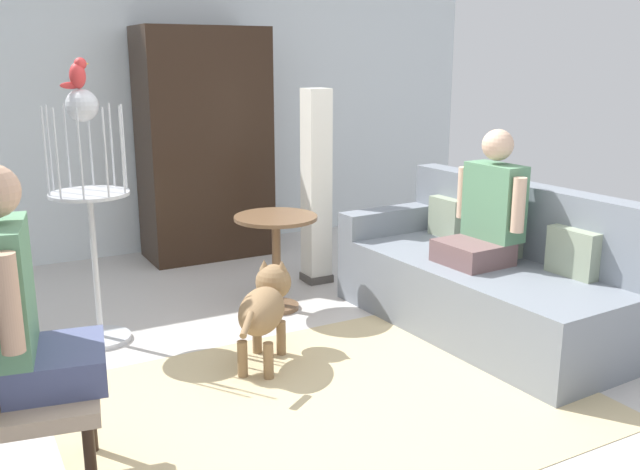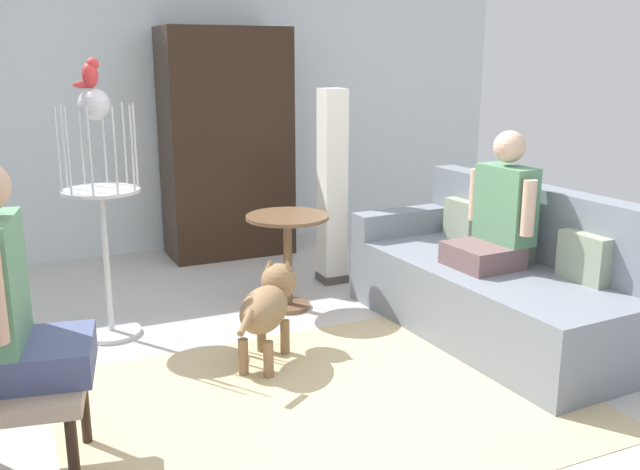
% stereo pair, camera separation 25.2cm
% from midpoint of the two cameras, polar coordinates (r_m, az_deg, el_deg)
% --- Properties ---
extents(ground_plane, '(7.51, 7.51, 0.00)m').
position_cam_midpoint_polar(ground_plane, '(3.82, 3.15, -12.20)').
color(ground_plane, beige).
extents(back_wall, '(6.48, 0.12, 2.62)m').
position_cam_midpoint_polar(back_wall, '(6.42, -10.25, 10.56)').
color(back_wall, silver).
rests_on(back_wall, ground).
extents(area_rug, '(2.57, 1.88, 0.01)m').
position_cam_midpoint_polar(area_rug, '(3.64, 2.61, -13.55)').
color(area_rug, '#C6B284').
rests_on(area_rug, ground).
extents(couch, '(0.99, 2.03, 0.92)m').
position_cam_midpoint_polar(couch, '(4.60, 15.75, -3.76)').
color(couch, slate).
rests_on(couch, ground).
extents(person_on_couch, '(0.46, 0.55, 0.83)m').
position_cam_midpoint_polar(person_on_couch, '(4.44, 15.94, 1.65)').
color(person_on_couch, '#705252').
extents(person_on_armchair, '(0.49, 0.55, 0.86)m').
position_cam_midpoint_polar(person_on_armchair, '(2.90, -21.74, -4.60)').
color(person_on_armchair, '#4B537B').
extents(round_end_table, '(0.57, 0.57, 0.66)m').
position_cam_midpoint_polar(round_end_table, '(4.78, -1.15, -0.78)').
color(round_end_table, brown).
rests_on(round_end_table, ground).
extents(dog, '(0.55, 0.67, 0.54)m').
position_cam_midpoint_polar(dog, '(4.01, -2.47, -5.67)').
color(dog, olive).
rests_on(dog, ground).
extents(bird_cage_stand, '(0.46, 0.46, 1.53)m').
position_cam_midpoint_polar(bird_cage_stand, '(4.37, -15.84, 2.97)').
color(bird_cage_stand, silver).
rests_on(bird_cage_stand, ground).
extents(parrot, '(0.17, 0.10, 0.17)m').
position_cam_midpoint_polar(parrot, '(4.29, -16.63, 12.49)').
color(parrot, red).
rests_on(parrot, bird_cage_stand).
extents(column_lamp, '(0.20, 0.20, 1.48)m').
position_cam_midpoint_polar(column_lamp, '(5.31, 2.37, 3.79)').
color(column_lamp, '#4C4742').
rests_on(column_lamp, ground).
extents(armoire_cabinet, '(1.06, 0.56, 1.95)m').
position_cam_midpoint_polar(armoire_cabinet, '(6.14, -6.48, 7.40)').
color(armoire_cabinet, black).
rests_on(armoire_cabinet, ground).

